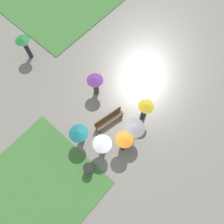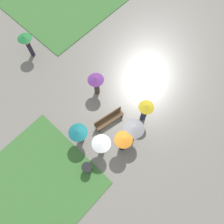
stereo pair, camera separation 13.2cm
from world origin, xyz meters
The scene contains 11 objects.
ground_plane centered at (0.00, 0.00, 0.00)m, with size 90.00×90.00×0.00m, color gray.
lawn_patch_near centered at (-6.79, 1.25, 0.03)m, with size 9.79×6.24×0.06m.
park_bench centered at (0.70, 0.89, 0.48)m, with size 2.01×0.84×0.90m.
trash_bin centered at (-2.33, -0.28, 0.41)m, with size 0.58×0.58×0.82m.
crowd_person_purple centered at (1.75, 2.95, 1.29)m, with size 1.03×1.03×1.80m.
crowd_person_grey centered at (0.89, -0.88, 1.41)m, with size 1.19×1.19×1.95m.
crowd_person_yellow centered at (2.38, -0.55, 1.33)m, with size 0.93×0.93×1.95m.
crowd_person_white centered at (-0.92, -0.11, 1.30)m, with size 1.07×1.07×1.80m.
crowd_person_teal centered at (-1.35, 1.29, 1.29)m, with size 1.10×1.10×1.78m.
crowd_person_orange centered at (0.02, -0.88, 1.31)m, with size 1.02×1.02×1.94m.
lone_walker_far_path centered at (0.74, 8.58, 1.41)m, with size 0.98×0.98×1.96m.
Camera 1 is at (-2.87, -2.54, 13.16)m, focal length 35.00 mm.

